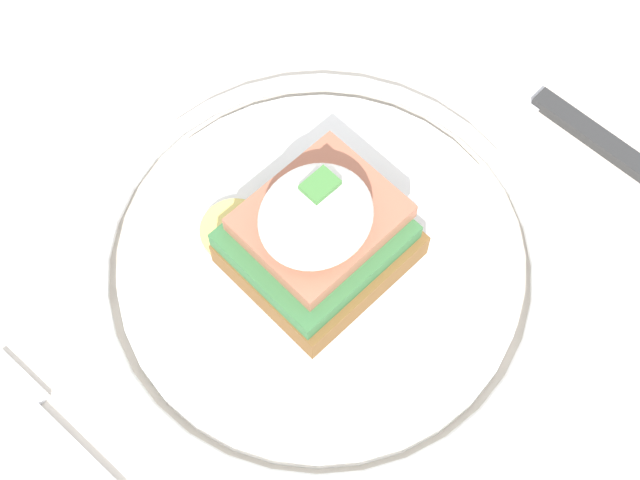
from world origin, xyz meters
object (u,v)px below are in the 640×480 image
Objects in this scene: plate at (320,263)px; knife at (542,100)px; sandwich at (317,232)px; fork at (79,457)px.

plate reaches higher than knife.
plate is 0.04m from sandwich.
plate is 1.35× the size of knife.
knife reaches higher than fork.
plate is at bearing -18.69° from sandwich.
sandwich is at bearing 175.15° from knife.
plate is 2.46× the size of sandwich.
sandwich is (-0.00, 0.00, 0.04)m from plate.
fork is (-0.15, 0.01, -0.04)m from sandwich.
plate is at bearing 175.29° from knife.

